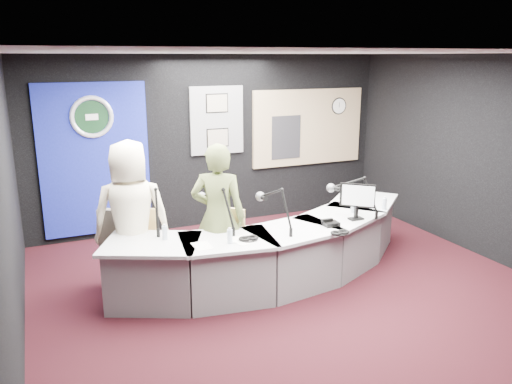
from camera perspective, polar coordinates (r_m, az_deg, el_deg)
name	(u,v)px	position (r m, az deg, el deg)	size (l,w,h in m)	color
ground	(298,295)	(6.28, 4.68, -11.31)	(6.00, 6.00, 0.00)	black
ceiling	(304,53)	(5.64, 5.30, 15.17)	(6.00, 6.00, 0.02)	silver
wall_back	(214,142)	(8.50, -4.71, 5.59)	(6.00, 0.02, 2.80)	black
wall_left	(7,213)	(5.14, -25.95, -2.07)	(0.02, 6.00, 2.80)	black
wall_right	(496,160)	(7.67, 25.14, 3.21)	(0.02, 6.00, 2.80)	black
broadcast_desk	(275,251)	(6.55, 2.09, -6.52)	(4.50, 1.90, 0.75)	#BABDBF
backdrop_panel	(95,160)	(8.10, -17.45, 3.41)	(1.60, 0.05, 2.30)	navy
agency_seal	(92,117)	(7.96, -17.78, 7.94)	(0.63, 0.63, 0.07)	silver
seal_center	(92,117)	(7.97, -17.79, 7.95)	(0.48, 0.48, 0.01)	black
pinboard	(217,120)	(8.44, -4.37, 7.93)	(0.90, 0.04, 1.10)	slate
framed_photo_upper	(217,103)	(8.39, -4.34, 9.81)	(0.34, 0.02, 0.27)	#7D705B
framed_photo_lower	(218,138)	(8.45, -4.26, 6.03)	(0.34, 0.02, 0.27)	#7D705B
booth_window_frame	(308,127)	(9.16, 5.82, 7.18)	(2.12, 0.06, 1.32)	tan
booth_glow	(308,127)	(9.15, 5.85, 7.18)	(2.00, 0.02, 1.20)	#D9BE89
equipment_rack	(286,137)	(8.95, 3.36, 6.08)	(0.55, 0.02, 0.75)	black
wall_clock	(339,106)	(9.41, 9.20, 9.42)	(0.28, 0.28, 0.01)	white
armchair_left	(134,251)	(6.38, -13.44, -6.44)	(0.55, 0.55, 0.98)	tan
armchair_right	(219,248)	(6.30, -4.15, -6.21)	(0.57, 0.57, 1.01)	tan
draped_jacket	(120,237)	(6.54, -14.90, -4.80)	(0.50, 0.10, 0.70)	#676257
person_man	(131,217)	(6.24, -13.68, -2.73)	(0.90, 0.59, 1.85)	#FFF0CB
person_woman	(218,217)	(6.17, -4.21, -2.79)	(0.65, 0.43, 1.79)	#556032
computer_monitor	(357,195)	(6.57, 11.16, -0.35)	(0.43, 0.03, 0.30)	black
desk_phone	(331,224)	(6.36, 8.33, -3.51)	(0.18, 0.15, 0.05)	black
headphones_near	(340,233)	(6.09, 9.31, -4.47)	(0.19, 0.19, 0.03)	black
headphones_far	(248,238)	(5.83, -0.84, -5.18)	(0.23, 0.23, 0.04)	black
paper_stack	(202,246)	(5.68, -5.99, -5.97)	(0.19, 0.27, 0.00)	white
notepad	(242,241)	(5.81, -1.61, -5.41)	(0.20, 0.29, 0.00)	white
boom_mic_a	(156,204)	(6.24, -11.02, -1.37)	(0.24, 0.73, 0.60)	black
boom_mic_b	(217,205)	(6.11, -4.37, -1.48)	(0.31, 0.71, 0.60)	black
boom_mic_c	(275,205)	(6.09, 2.13, -1.49)	(0.24, 0.73, 0.60)	black
boom_mic_d	(354,194)	(6.72, 10.80, -0.17)	(0.51, 0.60, 0.60)	black
water_bottles	(291,220)	(6.23, 3.88, -3.15)	(3.07, 0.50, 0.18)	silver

